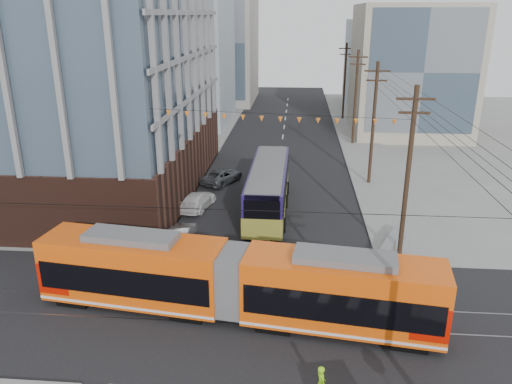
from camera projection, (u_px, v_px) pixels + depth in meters
The scene contains 14 objects.
ground at pixel (252, 364), 22.34m from camera, with size 160.00×160.00×0.00m, color slate.
office_building at pixel (9, 20), 40.82m from camera, with size 30.00×25.00×28.60m, color #381E16.
bg_bldg_nw_near at pixel (164, 58), 69.44m from camera, with size 18.00×16.00×18.00m, color #8C99A5.
bg_bldg_ne_near at pixel (411, 71), 63.46m from camera, with size 14.00×14.00×16.00m, color gray.
bg_bldg_nw_far at pixel (209, 43), 87.64m from camera, with size 16.00×18.00×20.00m, color gray.
bg_bldg_ne_far at pixel (397, 64), 82.41m from camera, with size 16.00×16.00×14.00m, color #8C99A5.
utility_pole_far at pixel (345, 82), 72.39m from camera, with size 0.30×0.30×11.00m, color black.
streetcar at pixel (234, 282), 25.29m from camera, with size 20.59×2.90×3.97m, color #E14E0A, non-canonical shape.
city_bus at pixel (268, 187), 39.46m from camera, with size 2.83×13.06×3.70m, color #20154D, non-canonical shape.
parked_car_silver at pixel (181, 235), 33.73m from camera, with size 1.42×4.07×1.34m, color silver.
parked_car_white at pixel (197, 200), 40.05m from camera, with size 1.87×4.61×1.34m, color white.
parked_car_grey at pixel (222, 176), 46.13m from camera, with size 2.20×4.77×1.33m, color #44474C.
pedestrian at pixel (321, 383), 19.99m from camera, with size 0.59×0.39×1.62m, color #85DA13.
jersey_barrier at pixel (392, 243), 33.21m from camera, with size 0.97×4.30×0.86m, color slate.
Camera 1 is at (1.72, -18.37, 14.78)m, focal length 35.00 mm.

